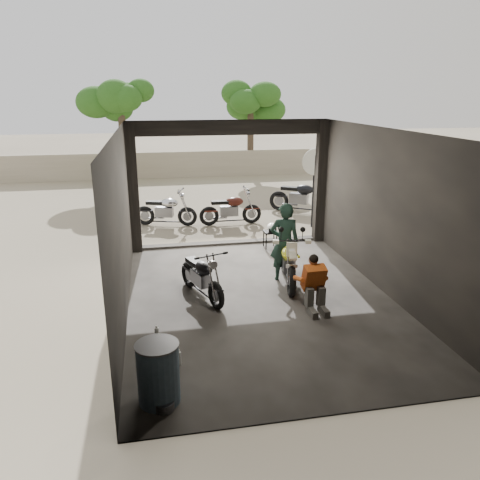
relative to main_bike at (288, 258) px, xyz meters
name	(u,v)px	position (x,y,z in m)	size (l,w,h in m)	color
ground	(260,299)	(-0.74, -0.67, -0.57)	(80.00, 80.00, 0.00)	#7A6D56
garage	(255,229)	(-0.74, -0.12, 0.71)	(7.00, 7.13, 3.20)	#2D2B28
boundary_wall	(192,164)	(-0.74, 13.33, 0.03)	(18.00, 0.30, 1.20)	gray
tree_left	(119,88)	(-3.74, 11.83, 3.42)	(2.20, 2.20, 5.60)	#382B1E
tree_right	(251,98)	(2.06, 13.33, 2.99)	(2.20, 2.20, 5.00)	#382B1E
main_bike	(288,258)	(0.00, 0.00, 0.00)	(0.70, 1.70, 1.13)	beige
left_bike	(201,273)	(-1.84, -0.35, -0.06)	(0.62, 1.51, 1.02)	black
outside_bike_a	(166,208)	(-2.31, 5.00, -0.02)	(0.67, 1.63, 1.10)	black
outside_bike_b	(231,207)	(-0.39, 4.74, -0.01)	(0.68, 1.65, 1.12)	#481911
outside_bike_c	(301,194)	(2.13, 5.75, 0.06)	(0.77, 1.86, 1.26)	black
rider	(284,242)	(-0.03, 0.21, 0.28)	(0.62, 0.40, 1.69)	black
mechanic	(316,286)	(0.11, -1.38, -0.06)	(0.52, 0.71, 1.02)	orange
stool	(270,234)	(0.22, 2.33, -0.18)	(0.33, 0.33, 0.46)	black
helmet	(272,227)	(0.25, 2.28, 0.00)	(0.24, 0.25, 0.23)	white
oil_drum	(158,374)	(-2.74, -3.48, -0.15)	(0.54, 0.54, 0.84)	#445E73
sign_post	(315,175)	(1.96, 4.03, 0.99)	(0.77, 0.08, 2.32)	black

